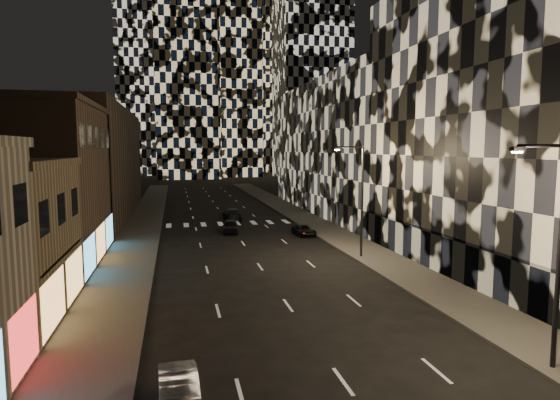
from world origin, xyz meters
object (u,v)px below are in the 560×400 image
car_dark_oncoming (232,214)px  car_dark_midlane (230,226)px  streetlight_far (359,193)px  streetlight_near (555,241)px  car_dark_rightlane (304,230)px  car_silver_parked (179,393)px

car_dark_oncoming → car_dark_midlane: bearing=79.7°
streetlight_far → car_dark_oncoming: (-7.60, 23.01, -4.64)m
car_dark_midlane → car_dark_oncoming: 9.11m
streetlight_near → streetlight_far: (0.00, 20.00, 0.00)m
streetlight_near → car_dark_rightlane: size_ratio=2.36×
car_dark_midlane → car_dark_rightlane: 7.94m
car_dark_oncoming → streetlight_far: bearing=105.9°
streetlight_near → car_dark_oncoming: size_ratio=1.83×
streetlight_near → streetlight_far: 20.00m
streetlight_far → car_dark_oncoming: size_ratio=1.83×
car_dark_midlane → car_dark_rightlane: size_ratio=1.04×
streetlight_near → car_dark_midlane: 35.43m
streetlight_near → car_dark_rightlane: 31.09m
car_dark_midlane → car_silver_parked: bearing=-92.6°
car_dark_midlane → car_dark_oncoming: bearing=89.0°
car_dark_midlane → car_dark_rightlane: (7.21, -3.31, -0.15)m
streetlight_far → car_dark_oncoming: streetlight_far is taller
streetlight_near → car_silver_parked: (-14.54, 0.35, -4.72)m
streetlight_far → car_dark_rightlane: size_ratio=2.36×
streetlight_far → car_dark_midlane: streetlight_far is taller
car_silver_parked → car_dark_oncoming: bearing=78.1°
car_silver_parked → car_dark_midlane: 34.11m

